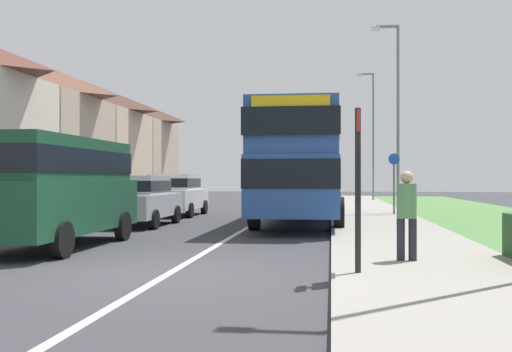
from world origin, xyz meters
TOP-DOWN VIEW (x-y plane):
  - ground_plane at (0.00, 0.00)m, footprint 120.00×120.00m
  - lane_marking_centre at (0.00, 8.00)m, footprint 0.14×60.00m
  - pavement_near_side at (4.20, 6.00)m, footprint 3.20×68.00m
  - double_decker_bus at (1.58, 11.40)m, footprint 2.80×11.44m
  - parked_van_dark_green at (-3.47, 3.22)m, footprint 2.11×5.40m
  - parked_car_silver at (-3.60, 9.28)m, footprint 2.01×4.12m
  - parked_car_white at (-3.74, 14.51)m, footprint 1.98×4.26m
  - pedestrian_at_stop at (3.89, 1.22)m, footprint 0.34×0.34m
  - bus_stop_sign at (3.00, -0.20)m, footprint 0.09×0.52m
  - cycle_route_sign at (5.05, 14.61)m, footprint 0.44×0.08m
  - street_lamp_mid at (5.22, 15.63)m, footprint 1.14×0.20m
  - street_lamp_far at (5.23, 30.33)m, footprint 1.14×0.20m
  - house_terrace_far_side at (-12.58, 22.08)m, footprint 6.94×26.94m

SIDE VIEW (x-z plane):
  - ground_plane at x=0.00m, z-range 0.00..0.00m
  - lane_marking_centre at x=0.00m, z-range 0.00..0.01m
  - pavement_near_side at x=4.20m, z-range 0.00..0.12m
  - parked_car_silver at x=-3.60m, z-range 0.08..1.71m
  - parked_car_white at x=-3.74m, z-range 0.08..1.79m
  - pedestrian_at_stop at x=3.89m, z-range 0.14..1.81m
  - parked_van_dark_green at x=-3.47m, z-range 0.22..2.64m
  - cycle_route_sign at x=5.05m, z-range 0.17..2.69m
  - bus_stop_sign at x=3.00m, z-range 0.24..2.84m
  - double_decker_bus at x=1.58m, z-range 0.29..3.99m
  - house_terrace_far_side at x=-12.58m, z-range 0.00..7.57m
  - street_lamp_mid at x=5.22m, z-range 0.55..8.39m
  - street_lamp_far at x=5.23m, z-range 0.56..8.99m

